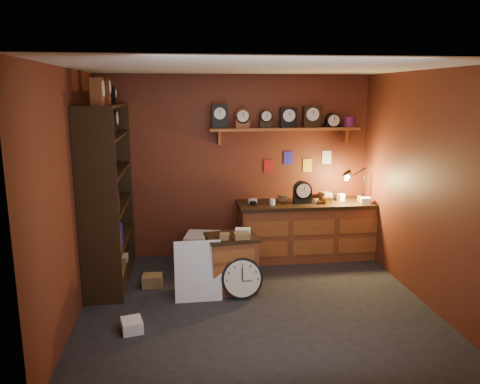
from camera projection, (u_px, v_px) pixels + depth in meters
name	position (u px, v px, depth m)	size (l,w,h in m)	color
floor	(254.00, 303.00, 5.53)	(4.00, 4.00, 0.00)	black
room_shell	(258.00, 158.00, 5.28)	(4.02, 3.62, 2.71)	#602816
shelving_unit	(105.00, 187.00, 5.99)	(0.47, 1.60, 2.58)	black
workbench	(308.00, 227.00, 6.99)	(2.11, 0.66, 1.36)	brown
low_cabinet	(232.00, 260.00, 5.85)	(0.68, 0.60, 0.79)	brown
big_round_clock	(242.00, 278.00, 5.63)	(0.50, 0.17, 0.50)	black
white_panel	(199.00, 299.00, 5.63)	(0.56, 0.02, 0.74)	silver
mini_fridge	(203.00, 251.00, 6.63)	(0.55, 0.57, 0.48)	silver
floor_box_a	(152.00, 281.00, 6.00)	(0.25, 0.21, 0.15)	brown
floor_box_b	(132.00, 325.00, 4.88)	(0.21, 0.25, 0.12)	white
floor_box_c	(230.00, 269.00, 6.35)	(0.25, 0.21, 0.19)	brown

